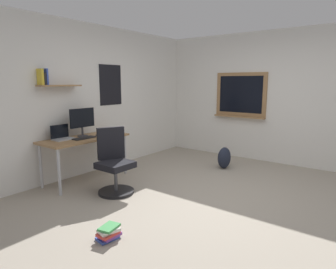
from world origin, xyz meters
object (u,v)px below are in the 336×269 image
at_px(office_chair, 114,165).
at_px(book_stack_on_floor, 109,233).
at_px(coffee_mug, 114,130).
at_px(monitor_primary, 82,120).
at_px(backpack, 224,158).
at_px(keyboard, 84,138).
at_px(laptop, 62,136).
at_px(computer_mouse, 98,135).
at_px(desk, 85,142).

bearing_deg(office_chair, book_stack_on_floor, -135.38).
distance_m(office_chair, coffee_mug, 1.07).
distance_m(monitor_primary, backpack, 2.65).
bearing_deg(book_stack_on_floor, keyboard, 59.27).
relative_size(laptop, monitor_primary, 0.67).
relative_size(computer_mouse, backpack, 0.26).
xyz_separation_m(monitor_primary, keyboard, (-0.11, -0.17, -0.26)).
bearing_deg(computer_mouse, keyboard, 180.00).
bearing_deg(monitor_primary, office_chair, -97.57).
relative_size(office_chair, monitor_primary, 2.05).
bearing_deg(book_stack_on_floor, computer_mouse, 52.56).
height_order(office_chair, keyboard, office_chair).
bearing_deg(monitor_primary, backpack, -38.88).
height_order(laptop, computer_mouse, laptop).
bearing_deg(computer_mouse, monitor_primary, 135.12).
distance_m(desk, book_stack_on_floor, 2.09).
bearing_deg(desk, keyboard, -133.22).
relative_size(office_chair, keyboard, 2.57).
height_order(office_chair, computer_mouse, office_chair).
bearing_deg(coffee_mug, desk, 177.60).
height_order(office_chair, backpack, office_chair).
distance_m(backpack, book_stack_on_floor, 3.06).
xyz_separation_m(computer_mouse, coffee_mug, (0.40, 0.05, 0.03)).
distance_m(desk, keyboard, 0.13).
bearing_deg(coffee_mug, monitor_primary, 167.94).
xyz_separation_m(office_chair, coffee_mug, (0.69, 0.73, 0.36)).
distance_m(computer_mouse, book_stack_on_floor, 2.17).
xyz_separation_m(office_chair, keyboard, (0.01, 0.68, 0.32)).
height_order(monitor_primary, backpack, monitor_primary).
distance_m(laptop, computer_mouse, 0.57).
bearing_deg(coffee_mug, office_chair, -133.19).
bearing_deg(book_stack_on_floor, coffee_mug, 45.56).
relative_size(coffee_mug, backpack, 0.23).
xyz_separation_m(laptop, backpack, (2.33, -1.64, -0.58)).
bearing_deg(backpack, desk, 143.36).
height_order(office_chair, laptop, same).
relative_size(laptop, coffee_mug, 3.37).
bearing_deg(backpack, laptop, 144.85).
relative_size(desk, backpack, 3.55).
bearing_deg(keyboard, office_chair, -90.60).
xyz_separation_m(monitor_primary, coffee_mug, (0.57, -0.12, -0.22)).
relative_size(office_chair, laptop, 3.06).
height_order(office_chair, coffee_mug, office_chair).
xyz_separation_m(office_chair, computer_mouse, (0.29, 0.68, 0.33)).
distance_m(coffee_mug, book_stack_on_floor, 2.46).
bearing_deg(coffee_mug, keyboard, -175.80).
height_order(desk, monitor_primary, monitor_primary).
bearing_deg(coffee_mug, backpack, -46.40).
height_order(desk, laptop, laptop).
xyz_separation_m(office_chair, laptop, (-0.24, 0.90, 0.37)).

